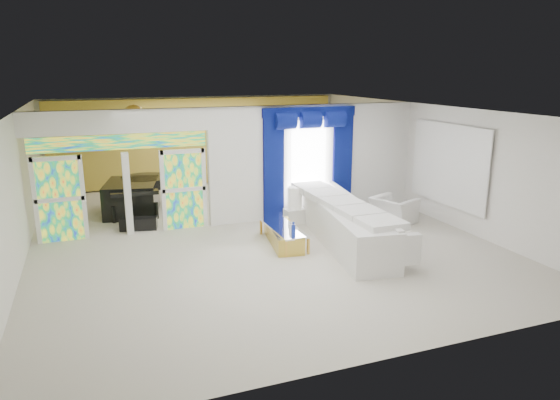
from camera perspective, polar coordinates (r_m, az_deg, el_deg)
name	(u,v)px	position (r m, az deg, el deg)	size (l,w,h in m)	color
floor	(251,233)	(12.49, -3.24, -3.72)	(12.00, 12.00, 0.00)	#B7AF9E
dividing_wall	(315,161)	(13.79, 3.98, 4.43)	(5.70, 0.18, 3.00)	white
dividing_header	(119,122)	(12.41, -17.66, 8.39)	(4.30, 0.18, 0.55)	white
stained_panel_left	(60,199)	(12.69, -23.48, 0.06)	(0.95, 0.04, 2.00)	#994C3F
stained_panel_right	(184,189)	(12.84, -10.73, 1.18)	(0.95, 0.04, 2.00)	#994C3F
stained_transom	(120,142)	(12.46, -17.49, 6.22)	(4.00, 0.05, 0.35)	#994C3F
window_pane	(308,164)	(13.60, 3.20, 4.09)	(1.00, 0.02, 2.30)	white
blue_drape_left	(274,168)	(13.22, -0.73, 3.59)	(0.55, 0.10, 2.80)	#060341
blue_drape_right	(342,163)	(14.01, 7.00, 4.10)	(0.55, 0.10, 2.80)	#060341
blue_pelmet	(310,112)	(13.40, 3.33, 9.84)	(2.60, 0.12, 0.25)	#060341
wall_mirror	(449,165)	(13.56, 18.40, 3.77)	(0.04, 2.70, 1.90)	white
gold_curtains	(199,141)	(17.75, -9.08, 6.53)	(9.70, 0.12, 2.90)	#BF8D2E
white_sofa	(342,223)	(11.87, 7.00, -2.58)	(0.98, 4.59, 0.87)	silver
coffee_table	(283,236)	(11.67, 0.37, -4.02)	(0.58, 1.75, 0.39)	gold
console_table	(305,215)	(13.36, 2.87, -1.66)	(1.14, 0.36, 0.38)	white
table_lamp	(295,198)	(13.12, 1.70, 0.22)	(0.36, 0.36, 0.58)	white
armchair	(394,210)	(13.59, 12.66, -1.10)	(1.02, 0.89, 0.66)	silver
grand_piano	(132,197)	(14.67, -16.25, 0.27)	(1.34, 1.76, 0.89)	black
piano_bench	(139,224)	(13.20, -15.57, -2.56)	(0.90, 0.35, 0.30)	black
tv_console	(58,203)	(15.02, -23.61, -0.35)	(0.51, 0.46, 0.74)	tan
chandelier	(134,115)	(14.84, -16.07, 9.10)	(0.60, 0.60, 0.60)	gold
decanters	(288,225)	(11.39, 0.89, -2.87)	(0.20, 0.65, 0.30)	#162B99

